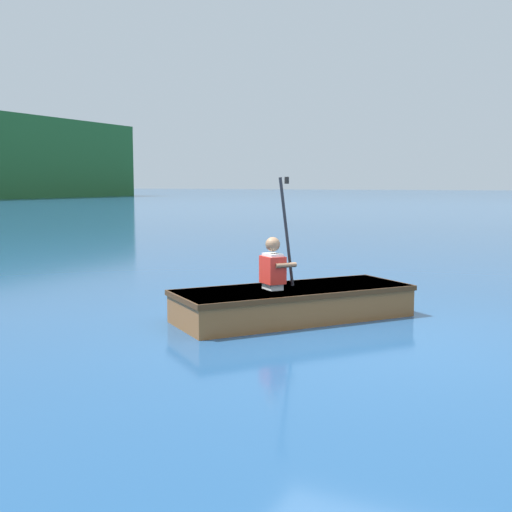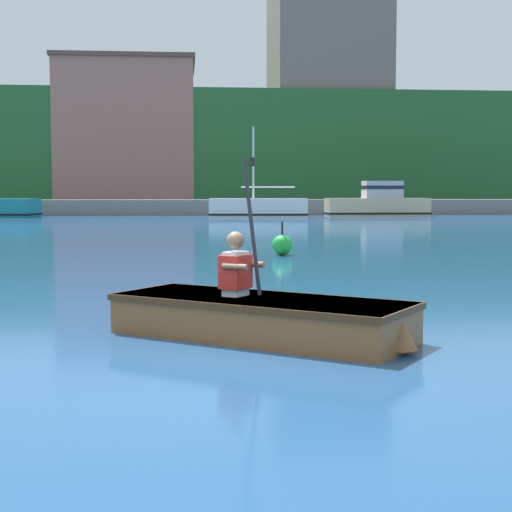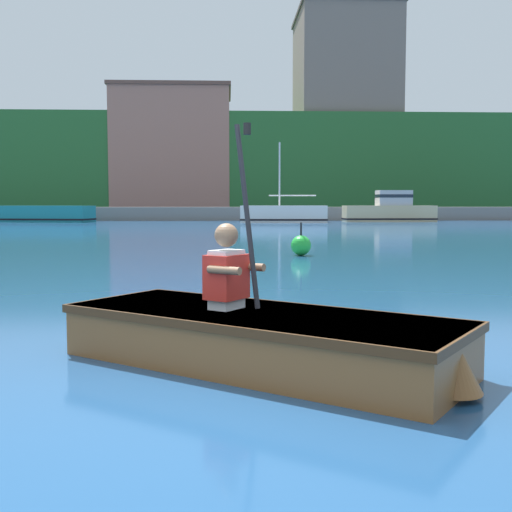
% 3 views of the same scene
% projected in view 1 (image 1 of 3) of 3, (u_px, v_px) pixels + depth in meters
% --- Properties ---
extents(ground_plane, '(300.00, 300.00, 0.00)m').
position_uv_depth(ground_plane, '(356.00, 338.00, 6.70)').
color(ground_plane, navy).
extents(rowboat_foreground, '(2.90, 2.51, 0.38)m').
position_uv_depth(rowboat_foreground, '(296.00, 301.00, 7.60)').
color(rowboat_foreground, brown).
rests_on(rowboat_foreground, ground).
extents(person_paddler, '(0.45, 0.45, 1.30)m').
position_uv_depth(person_paddler, '(274.00, 265.00, 7.42)').
color(person_paddler, silver).
rests_on(person_paddler, rowboat_foreground).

